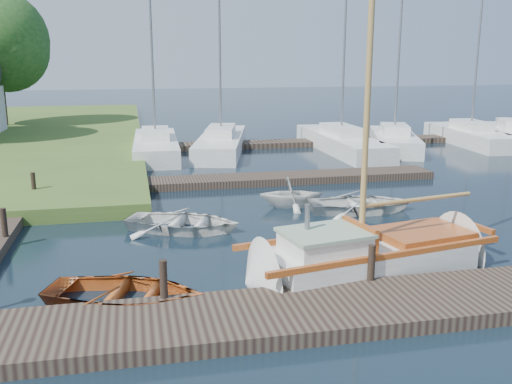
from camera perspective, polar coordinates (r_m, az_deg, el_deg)
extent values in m
plane|color=black|center=(17.09, 0.00, -3.92)|extent=(160.00, 160.00, 0.00)
cube|color=black|center=(11.63, 6.41, -11.79)|extent=(18.00, 2.20, 0.30)
cube|color=black|center=(23.62, 1.40, 1.32)|extent=(14.00, 1.60, 0.30)
cube|color=black|center=(35.02, 10.55, 5.04)|extent=(30.00, 1.60, 0.30)
cylinder|color=black|center=(11.80, -9.24, -8.58)|extent=(0.16, 0.16, 0.80)
cylinder|color=black|center=(12.79, 11.47, -6.92)|extent=(0.16, 0.16, 0.80)
cylinder|color=black|center=(16.92, -23.89, -2.81)|extent=(0.16, 0.16, 0.80)
cylinder|color=black|center=(21.69, -21.36, 0.79)|extent=(0.16, 0.16, 0.80)
cube|color=beige|center=(14.09, 11.06, -7.02)|extent=(5.29, 2.91, 0.90)
cone|color=beige|center=(15.93, 20.23, -5.20)|extent=(1.65, 2.17, 1.96)
cone|color=beige|center=(12.75, -0.14, -8.98)|extent=(1.35, 2.11, 1.96)
cube|color=#8C3E15|center=(14.67, 9.09, -4.01)|extent=(6.11, 1.29, 0.14)
cube|color=#8C3E15|center=(13.20, 13.45, -6.20)|extent=(6.11, 1.29, 0.14)
cube|color=#8C3E15|center=(16.02, 21.29, -3.28)|extent=(0.33, 1.10, 0.14)
cube|color=beige|center=(13.26, 6.87, -5.10)|extent=(2.03, 1.72, 0.44)
cube|color=#92AE90|center=(13.18, 6.90, -4.07)|extent=(2.15, 1.83, 0.08)
cube|color=#8C3E15|center=(13.71, 10.33, -4.24)|extent=(0.38, 1.40, 0.60)
cylinder|color=slate|center=(13.19, 5.16, -2.51)|extent=(0.12, 0.12, 0.60)
cube|color=#8C3E15|center=(14.84, 16.29, -4.02)|extent=(2.44, 1.89, 0.20)
cylinder|color=#A37E37|center=(13.12, 11.24, 12.26)|extent=(0.14, 0.14, 8.40)
cylinder|color=#A37E37|center=(14.48, 15.91, -0.73)|extent=(3.16, 0.71, 0.10)
imported|color=#8C3E15|center=(12.43, -13.01, -9.35)|extent=(4.01, 3.42, 0.70)
imported|color=beige|center=(17.17, -7.33, -2.71)|extent=(4.15, 3.66, 0.71)
imported|color=beige|center=(19.71, 3.55, 0.11)|extent=(2.44, 2.19, 1.14)
imported|color=beige|center=(19.45, 10.48, -0.89)|extent=(3.80, 2.91, 0.73)
cube|color=beige|center=(30.69, -9.99, 4.48)|extent=(2.48, 8.73, 0.90)
cube|color=beige|center=(30.59, -10.04, 5.78)|extent=(1.50, 3.08, 0.50)
cylinder|color=slate|center=(30.34, -10.40, 14.38)|extent=(0.12, 0.12, 9.66)
cube|color=beige|center=(31.37, -3.50, 4.85)|extent=(4.38, 9.72, 0.90)
cube|color=beige|center=(31.28, -3.52, 6.12)|extent=(2.15, 3.55, 0.50)
cylinder|color=slate|center=(31.04, -3.64, 14.15)|extent=(0.12, 0.12, 9.25)
cube|color=beige|center=(32.01, 8.50, 4.90)|extent=(2.21, 9.99, 0.90)
cube|color=beige|center=(31.91, 8.55, 6.14)|extent=(1.40, 3.50, 0.50)
cylinder|color=slate|center=(31.71, 8.90, 15.92)|extent=(0.12, 0.12, 11.36)
cube|color=beige|center=(33.01, 13.64, 4.92)|extent=(4.57, 7.80, 0.90)
cube|color=beige|center=(32.92, 13.71, 6.13)|extent=(2.19, 2.94, 0.50)
cylinder|color=slate|center=(32.69, 14.15, 13.88)|extent=(0.12, 0.12, 9.40)
cube|color=beige|center=(36.32, 20.65, 5.18)|extent=(2.82, 8.34, 0.90)
cube|color=beige|center=(36.24, 20.74, 6.28)|extent=(1.62, 2.97, 0.50)
cylinder|color=slate|center=(36.04, 21.41, 14.22)|extent=(0.12, 0.12, 10.55)
cube|color=beige|center=(38.03, 24.17, 5.20)|extent=(4.67, 7.40, 0.90)
cylinder|color=#332114|center=(42.90, -23.97, 8.56)|extent=(0.36, 0.36, 3.67)
sphere|color=#164717|center=(42.42, -23.80, 12.97)|extent=(5.71, 5.71, 5.71)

